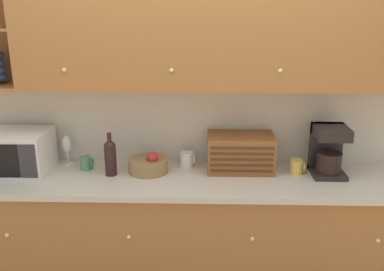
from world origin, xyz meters
name	(u,v)px	position (x,y,z in m)	size (l,w,h in m)	color
ground_plane	(193,267)	(0.00, 0.00, 0.00)	(24.00, 24.00, 0.00)	#896647
wall_back	(193,109)	(0.00, 0.03, 1.30)	(5.49, 0.06, 2.60)	silver
counter_unit	(192,236)	(0.00, -0.30, 0.46)	(3.11, 0.63, 0.92)	#A36B38
backsplash_panel	(193,123)	(0.00, -0.01, 1.21)	(3.09, 0.01, 0.57)	beige
upper_cabinets	(217,27)	(0.16, -0.16, 1.88)	(3.09, 0.34, 0.79)	#A36B38
microwave	(12,152)	(-1.23, -0.24, 1.06)	(0.49, 0.37, 0.28)	silver
wine_glass	(67,145)	(-0.90, -0.10, 1.07)	(0.06, 0.06, 0.22)	silver
mug	(86,163)	(-0.74, -0.20, 0.97)	(0.09, 0.08, 0.09)	#4C845B
wine_bottle	(110,156)	(-0.54, -0.29, 1.05)	(0.08, 0.08, 0.30)	black
fruit_basket	(149,165)	(-0.30, -0.23, 0.97)	(0.27, 0.27, 0.15)	#937047
mug_blue_second	(187,159)	(-0.04, -0.12, 0.97)	(0.11, 0.09, 0.11)	silver
bread_box	(240,153)	(0.33, -0.17, 1.05)	(0.45, 0.28, 0.25)	brown
mug_patterned_third	(297,167)	(0.71, -0.23, 0.97)	(0.10, 0.09, 0.10)	gold
coffee_maker	(328,150)	(0.92, -0.23, 1.09)	(0.22, 0.24, 0.34)	black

